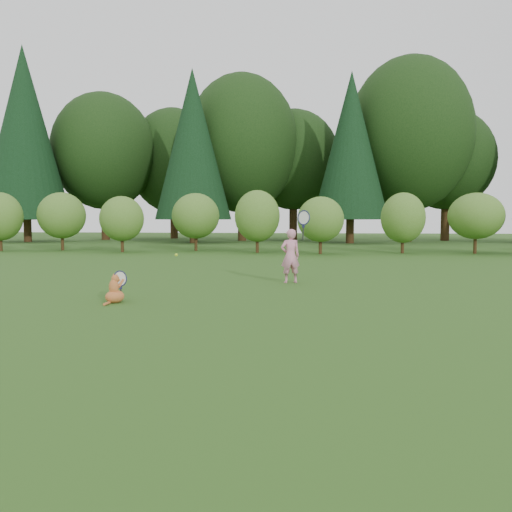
# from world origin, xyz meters

# --- Properties ---
(ground) EXTENTS (100.00, 100.00, 0.00)m
(ground) POSITION_xyz_m (0.00, 0.00, 0.00)
(ground) COLOR #1F4F16
(ground) RESTS_ON ground
(shrub_row) EXTENTS (28.00, 3.00, 2.80)m
(shrub_row) POSITION_xyz_m (0.00, 13.00, 1.40)
(shrub_row) COLOR #466B21
(shrub_row) RESTS_ON ground
(woodland_backdrop) EXTENTS (48.00, 10.00, 15.00)m
(woodland_backdrop) POSITION_xyz_m (0.00, 23.00, 7.50)
(woodland_backdrop) COLOR black
(woodland_backdrop) RESTS_ON ground
(child) EXTENTS (0.71, 0.46, 1.82)m
(child) POSITION_xyz_m (0.79, 2.22, 0.64)
(child) COLOR pink
(child) RESTS_ON ground
(cat) EXTENTS (0.47, 0.71, 0.68)m
(cat) POSITION_xyz_m (-1.99, -0.92, 0.26)
(cat) COLOR #B35222
(cat) RESTS_ON ground
(tennis_ball) EXTENTS (0.06, 0.06, 0.06)m
(tennis_ball) POSITION_xyz_m (-1.46, 0.87, 0.70)
(tennis_ball) COLOR #A8D118
(tennis_ball) RESTS_ON ground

